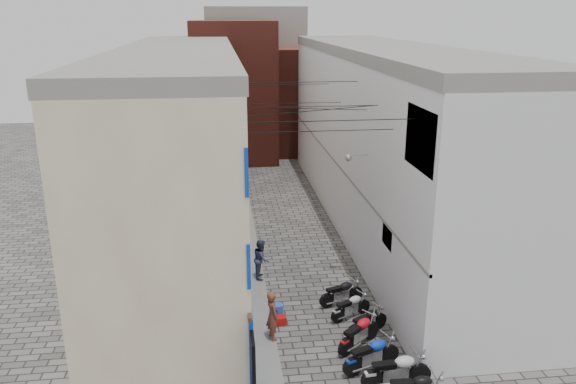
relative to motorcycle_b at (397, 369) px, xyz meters
name	(u,v)px	position (x,y,z in m)	size (l,w,h in m)	color
plinth	(245,227)	(-3.70, 13.24, -0.49)	(0.90, 26.00, 0.25)	gray
building_left	(182,144)	(-6.63, 13.19, 3.88)	(5.10, 27.00, 9.00)	beige
building_right	(385,138)	(3.35, 13.23, 3.89)	(5.94, 26.00, 9.00)	silver
building_far_brick_left	(234,92)	(-3.65, 28.24, 4.38)	(6.00, 6.00, 10.00)	maroon
building_far_brick_right	(297,100)	(1.35, 30.24, 3.38)	(5.00, 6.00, 8.00)	maroon
building_far_concrete	(255,76)	(-1.65, 34.24, 4.88)	(8.00, 5.00, 11.00)	gray
far_shopfront	(265,150)	(-1.65, 25.44, 0.58)	(2.00, 0.30, 2.40)	black
overhead_wires	(302,104)	(-1.65, 7.88, 6.51)	(5.80, 13.02, 1.32)	black
motorcycle_b	(397,369)	(0.00, 0.00, 0.00)	(0.67, 2.13, 1.23)	silver
motorcycle_c	(372,353)	(-0.49, 0.93, -0.03)	(0.64, 2.02, 1.17)	#0C31B8
motorcycle_d	(359,331)	(-0.56, 2.18, -0.04)	(0.63, 1.99, 1.15)	red
motorcycle_e	(368,320)	(-0.09, 2.92, -0.11)	(0.56, 1.77, 1.02)	black
motorcycle_f	(351,305)	(-0.40, 4.02, -0.12)	(0.54, 1.71, 0.99)	silver
motorcycle_g	(341,291)	(-0.52, 5.05, -0.09)	(0.57, 1.81, 1.05)	black
person_a	(272,315)	(-3.35, 2.65, 0.48)	(0.62, 0.40, 1.69)	brown
person_b	(261,259)	(-3.35, 7.17, 0.45)	(0.79, 0.62, 1.63)	#393D55
water_jug_near	(278,312)	(-2.99, 4.26, -0.33)	(0.37, 0.37, 0.57)	blue
water_jug_far	(275,309)	(-3.09, 4.53, -0.37)	(0.31, 0.31, 0.48)	blue
red_crate	(279,320)	(-2.99, 3.92, -0.48)	(0.45, 0.34, 0.28)	red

